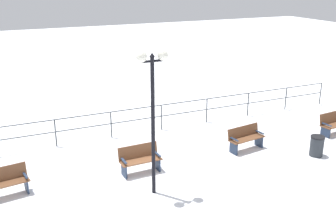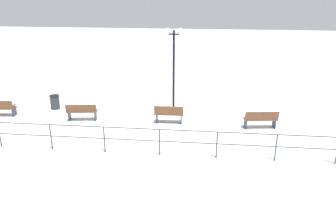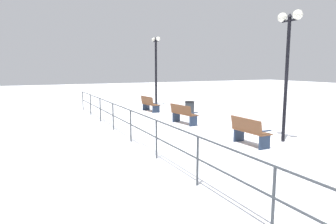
# 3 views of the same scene
# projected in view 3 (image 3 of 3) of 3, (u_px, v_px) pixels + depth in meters

# --- Properties ---
(ground_plane) EXTENTS (80.00, 80.00, 0.00)m
(ground_plane) POSITION_uv_depth(u_px,v_px,m) (249.00, 145.00, 10.18)
(ground_plane) COLOR white
(ground_plane) RESTS_ON ground
(bench_third) EXTENTS (0.60, 1.43, 0.94)m
(bench_third) POSITION_uv_depth(u_px,v_px,m) (250.00, 131.00, 10.11)
(bench_third) COLOR brown
(bench_third) RESTS_ON ground
(bench_fourth) EXTENTS (0.72, 1.55, 0.90)m
(bench_fourth) POSITION_uv_depth(u_px,v_px,m) (183.00, 114.00, 13.91)
(bench_fourth) COLOR brown
(bench_fourth) RESTS_ON ground
(bench_fifth) EXTENTS (0.71, 1.46, 0.90)m
(bench_fifth) POSITION_uv_depth(u_px,v_px,m) (150.00, 104.00, 17.85)
(bench_fifth) COLOR brown
(bench_fifth) RESTS_ON ground
(lamppost_middle) EXTENTS (0.32, 0.96, 4.42)m
(lamppost_middle) POSITION_uv_depth(u_px,v_px,m) (288.00, 45.00, 10.24)
(lamppost_middle) COLOR black
(lamppost_middle) RESTS_ON ground
(lamppost_far) EXTENTS (0.27, 1.00, 4.53)m
(lamppost_far) POSITION_uv_depth(u_px,v_px,m) (156.00, 62.00, 20.16)
(lamppost_far) COLOR black
(lamppost_far) RESTS_ON ground
(waterfront_railing) EXTENTS (0.05, 22.33, 1.13)m
(waterfront_railing) POSITION_uv_depth(u_px,v_px,m) (156.00, 132.00, 8.61)
(waterfront_railing) COLOR #383D42
(waterfront_railing) RESTS_ON ground
(trash_bin) EXTENTS (0.51, 0.51, 0.77)m
(trash_bin) POSITION_uv_depth(u_px,v_px,m) (190.00, 108.00, 16.45)
(trash_bin) COLOR #2D3338
(trash_bin) RESTS_ON ground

